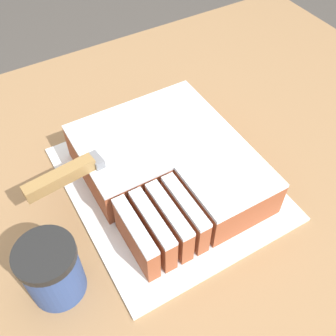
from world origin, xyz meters
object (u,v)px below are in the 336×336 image
Objects in this scene: cake_board at (168,182)px; knife at (87,165)px; coffee_cup at (52,270)px; cake at (169,165)px.

knife reaches higher than cake_board.
knife is at bearing 163.81° from cake_board.
coffee_cup reaches higher than cake_board.
coffee_cup is at bearing -138.10° from knife.
knife is (-0.13, 0.04, 0.09)m from cake_board.
cake_board is 3.60× the size of coffee_cup.
coffee_cup is at bearing -159.75° from cake_board.
knife is 3.31× the size of coffee_cup.
cake_board is 0.16m from knife.
cake is at bearing 21.16° from coffee_cup.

